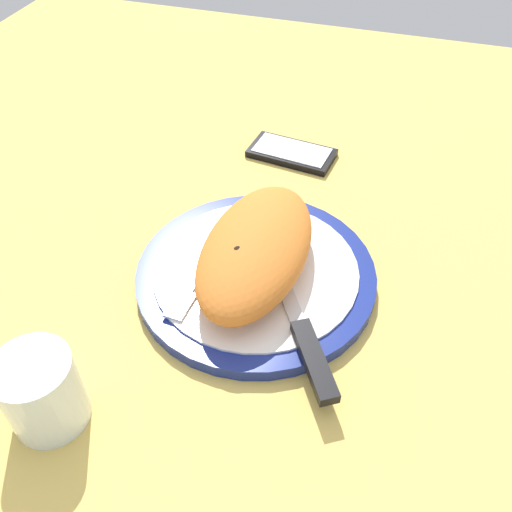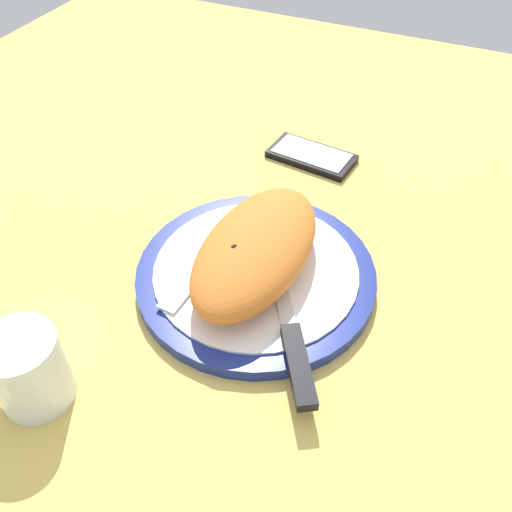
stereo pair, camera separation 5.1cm
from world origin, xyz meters
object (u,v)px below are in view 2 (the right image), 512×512
Objects in this scene: smartphone at (312,156)px; fork at (199,270)px; knife at (292,337)px; water_glass at (30,372)px; calzone at (259,247)px; plate at (256,274)px.

fork is at bearing -6.61° from smartphone.
knife is 25.10cm from water_glass.
water_glass is at bearing -54.71° from knife.
fork is 1.29× the size of smartphone.
water_glass is (22.70, -13.26, -1.40)cm from calzone.
calzone is at bearing 149.71° from water_glass.
fork is at bearing -109.69° from knife.
knife is at bearing 125.29° from water_glass.
plate is 25.80cm from smartphone.
calzone reaches higher than knife.
knife reaches higher than fork.
calzone is 2.75× the size of water_glass.
knife reaches higher than plate.
fork is (3.04, -5.76, 1.19)cm from plate.
plate is 4.09cm from calzone.
water_glass is (22.24, -13.05, 2.65)cm from plate.
calzone is 7.49cm from fork.
fork is (3.50, -5.97, -2.87)cm from calzone.
plate is 6.62cm from fork.
knife is (7.76, 7.42, 1.47)cm from plate.
plate is at bearing -24.75° from calzone.
fork reaches higher than smartphone.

